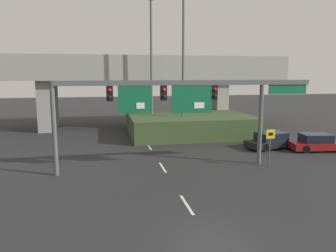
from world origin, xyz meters
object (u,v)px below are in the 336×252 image
object	(u,v)px
signal_gantry	(180,97)
speed_limit_sign	(270,142)
highway_light_pole_near	(151,64)
parked_sedan_near_right	(272,141)
parked_sedan_mid_right	(317,143)
highway_light_pole_far	(183,50)

from	to	relation	value
signal_gantry	speed_limit_sign	size ratio (longest dim) A/B	6.55
highway_light_pole_near	parked_sedan_near_right	xyz separation A→B (m)	(8.85, -9.00, -6.58)
highway_light_pole_near	parked_sedan_mid_right	size ratio (longest dim) A/B	2.98
highway_light_pole_near	parked_sedan_mid_right	world-z (taller)	highway_light_pole_near
parked_sedan_near_right	signal_gantry	bearing A→B (deg)	-167.46
speed_limit_sign	parked_sedan_near_right	bearing A→B (deg)	59.50
signal_gantry	parked_sedan_near_right	xyz separation A→B (m)	(8.94, 4.26, -4.08)
speed_limit_sign	highway_light_pole_far	xyz separation A→B (m)	(-3.13, 11.55, 6.72)
speed_limit_sign	parked_sedan_mid_right	size ratio (longest dim) A/B	0.56
signal_gantry	highway_light_pole_far	distance (m)	11.68
parked_sedan_near_right	highway_light_pole_far	bearing A→B (deg)	120.57
parked_sedan_near_right	parked_sedan_mid_right	world-z (taller)	parked_sedan_mid_right
highway_light_pole_near	highway_light_pole_far	size ratio (longest dim) A/B	0.85
highway_light_pole_far	parked_sedan_near_right	distance (m)	11.82
highway_light_pole_near	highway_light_pole_far	world-z (taller)	highway_light_pole_far
signal_gantry	parked_sedan_mid_right	size ratio (longest dim) A/B	3.70
speed_limit_sign	highway_light_pole_near	bearing A→B (deg)	112.54
highway_light_pole_far	highway_light_pole_near	bearing A→B (deg)	136.87
signal_gantry	parked_sedan_mid_right	distance (m)	13.01
parked_sedan_mid_right	speed_limit_sign	bearing A→B (deg)	-142.24
parked_sedan_near_right	parked_sedan_mid_right	distance (m)	3.47
speed_limit_sign	highway_light_pole_far	bearing A→B (deg)	105.18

